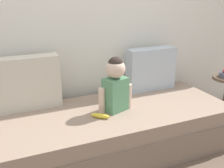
% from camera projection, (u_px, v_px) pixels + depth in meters
% --- Properties ---
extents(ground_plane, '(12.00, 12.00, 0.00)m').
position_uv_depth(ground_plane, '(109.00, 150.00, 2.50)').
color(ground_plane, brown).
extents(back_wall, '(5.50, 0.10, 2.34)m').
position_uv_depth(back_wall, '(86.00, 18.00, 2.61)').
color(back_wall, silver).
rests_on(back_wall, ground).
extents(couch, '(2.30, 0.89, 0.41)m').
position_uv_depth(couch, '(109.00, 131.00, 2.43)').
color(couch, '#826C5B').
rests_on(couch, ground).
extents(throw_pillow_left, '(0.55, 0.16, 0.48)m').
position_uv_depth(throw_pillow_left, '(28.00, 83.00, 2.35)').
color(throw_pillow_left, beige).
rests_on(throw_pillow_left, couch).
extents(throw_pillow_right, '(0.53, 0.16, 0.45)m').
position_uv_depth(throw_pillow_right, '(151.00, 69.00, 2.82)').
color(throw_pillow_right, '#B2BCC6').
rests_on(throw_pillow_right, couch).
extents(toddler, '(0.32, 0.21, 0.49)m').
position_uv_depth(toddler, '(115.00, 84.00, 2.29)').
color(toddler, '#568E66').
rests_on(toddler, couch).
extents(banana, '(0.16, 0.14, 0.04)m').
position_uv_depth(banana, '(100.00, 116.00, 2.22)').
color(banana, yellow).
rests_on(banana, couch).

